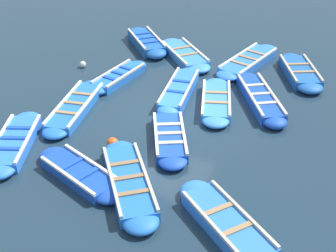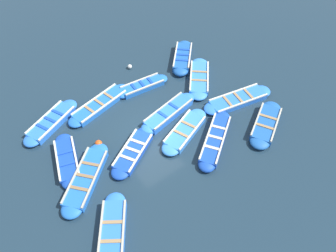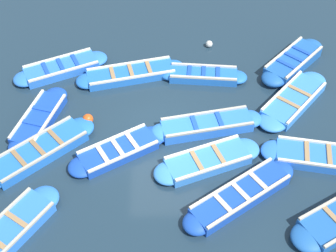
{
  "view_description": "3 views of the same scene",
  "coord_description": "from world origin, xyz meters",
  "px_view_note": "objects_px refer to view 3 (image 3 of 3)",
  "views": [
    {
      "loc": [
        5.72,
        -11.93,
        7.86
      ],
      "look_at": [
        0.31,
        -0.95,
        0.17
      ],
      "focal_mm": 50.0,
      "sensor_mm": 36.0,
      "label": 1
    },
    {
      "loc": [
        8.81,
        -5.53,
        12.22
      ],
      "look_at": [
        0.56,
        0.57,
        0.51
      ],
      "focal_mm": 35.0,
      "sensor_mm": 36.0,
      "label": 2
    },
    {
      "loc": [
        9.89,
        -0.12,
        10.9
      ],
      "look_at": [
        -0.22,
        0.06,
        0.33
      ],
      "focal_mm": 50.0,
      "sensor_mm": 36.0,
      "label": 3
    }
  ],
  "objects_px": {
    "boat_stern_in": "(203,75)",
    "boat_bow_out": "(8,234)",
    "boat_outer_right": "(208,161)",
    "boat_near_quay": "(293,100)",
    "buoy_orange_near": "(88,119)",
    "boat_far_corner": "(118,151)",
    "boat_broadside": "(240,196)",
    "boat_mid_row": "(328,158)",
    "boat_inner_gap": "(207,125)",
    "boat_outer_left": "(39,151)",
    "buoy_white_drifting": "(209,44)",
    "buoy_yellow_far": "(315,92)",
    "boat_drifting": "(39,119)",
    "boat_end_of_row": "(61,68)",
    "boat_tucked": "(131,74)",
    "boat_alongside": "(293,62)"
  },
  "relations": [
    {
      "from": "buoy_yellow_far",
      "to": "buoy_white_drifting",
      "type": "height_order",
      "value": "buoy_yellow_far"
    },
    {
      "from": "boat_outer_left",
      "to": "buoy_white_drifting",
      "type": "relative_size",
      "value": 13.47
    },
    {
      "from": "boat_mid_row",
      "to": "boat_bow_out",
      "type": "distance_m",
      "value": 9.33
    },
    {
      "from": "boat_far_corner",
      "to": "boat_end_of_row",
      "type": "height_order",
      "value": "boat_end_of_row"
    },
    {
      "from": "boat_outer_right",
      "to": "boat_mid_row",
      "type": "relative_size",
      "value": 0.85
    },
    {
      "from": "boat_outer_right",
      "to": "boat_near_quay",
      "type": "bearing_deg",
      "value": 129.92
    },
    {
      "from": "boat_outer_left",
      "to": "buoy_white_drifting",
      "type": "xyz_separation_m",
      "value": [
        -5.37,
        5.58,
        -0.04
      ]
    },
    {
      "from": "boat_tucked",
      "to": "boat_stern_in",
      "type": "xyz_separation_m",
      "value": [
        0.12,
        2.58,
        0.0
      ]
    },
    {
      "from": "boat_alongside",
      "to": "boat_bow_out",
      "type": "relative_size",
      "value": 0.9
    },
    {
      "from": "boat_inner_gap",
      "to": "boat_mid_row",
      "type": "bearing_deg",
      "value": 68.5
    },
    {
      "from": "boat_broadside",
      "to": "boat_stern_in",
      "type": "distance_m",
      "value": 5.27
    },
    {
      "from": "boat_outer_left",
      "to": "boat_stern_in",
      "type": "distance_m",
      "value": 6.29
    },
    {
      "from": "boat_tucked",
      "to": "boat_alongside",
      "type": "bearing_deg",
      "value": 94.97
    },
    {
      "from": "boat_mid_row",
      "to": "boat_stern_in",
      "type": "xyz_separation_m",
      "value": [
        -3.9,
        -3.46,
        -0.0
      ]
    },
    {
      "from": "boat_stern_in",
      "to": "buoy_white_drifting",
      "type": "height_order",
      "value": "boat_stern_in"
    },
    {
      "from": "boat_drifting",
      "to": "buoy_orange_near",
      "type": "bearing_deg",
      "value": 88.61
    },
    {
      "from": "boat_mid_row",
      "to": "boat_far_corner",
      "type": "bearing_deg",
      "value": -93.65
    },
    {
      "from": "boat_inner_gap",
      "to": "boat_broadside",
      "type": "xyz_separation_m",
      "value": [
        2.72,
        0.73,
        -0.0
      ]
    },
    {
      "from": "boat_broadside",
      "to": "buoy_orange_near",
      "type": "bearing_deg",
      "value": -124.08
    },
    {
      "from": "boat_far_corner",
      "to": "boat_drifting",
      "type": "distance_m",
      "value": 2.97
    },
    {
      "from": "boat_tucked",
      "to": "boat_alongside",
      "type": "height_order",
      "value": "boat_alongside"
    },
    {
      "from": "boat_near_quay",
      "to": "boat_bow_out",
      "type": "distance_m",
      "value": 9.83
    },
    {
      "from": "boat_bow_out",
      "to": "buoy_orange_near",
      "type": "xyz_separation_m",
      "value": [
        -4.16,
        1.67,
        0.0
      ]
    },
    {
      "from": "boat_stern_in",
      "to": "boat_bow_out",
      "type": "distance_m",
      "value": 8.41
    },
    {
      "from": "boat_outer_left",
      "to": "boat_drifting",
      "type": "bearing_deg",
      "value": -170.16
    },
    {
      "from": "boat_far_corner",
      "to": "boat_tucked",
      "type": "xyz_separation_m",
      "value": [
        -3.62,
        0.26,
        -0.0
      ]
    },
    {
      "from": "boat_broadside",
      "to": "boat_near_quay",
      "type": "distance_m",
      "value": 4.49
    },
    {
      "from": "boat_far_corner",
      "to": "boat_outer_right",
      "type": "bearing_deg",
      "value": 80.74
    },
    {
      "from": "boat_end_of_row",
      "to": "buoy_orange_near",
      "type": "bearing_deg",
      "value": 25.05
    },
    {
      "from": "boat_end_of_row",
      "to": "buoy_yellow_far",
      "type": "distance_m",
      "value": 8.97
    },
    {
      "from": "boat_outer_right",
      "to": "buoy_orange_near",
      "type": "relative_size",
      "value": 9.96
    },
    {
      "from": "boat_alongside",
      "to": "boat_tucked",
      "type": "bearing_deg",
      "value": -85.03
    },
    {
      "from": "boat_outer_right",
      "to": "boat_stern_in",
      "type": "distance_m",
      "value": 3.94
    },
    {
      "from": "boat_alongside",
      "to": "buoy_orange_near",
      "type": "xyz_separation_m",
      "value": [
        2.79,
        -7.2,
        -0.03
      ]
    },
    {
      "from": "boat_end_of_row",
      "to": "boat_bow_out",
      "type": "relative_size",
      "value": 1.04
    },
    {
      "from": "boat_broadside",
      "to": "boat_far_corner",
      "type": "height_order",
      "value": "boat_broadside"
    },
    {
      "from": "boat_tucked",
      "to": "boat_bow_out",
      "type": "xyz_separation_m",
      "value": [
        6.44,
        -2.97,
        0.02
      ]
    },
    {
      "from": "boat_inner_gap",
      "to": "boat_stern_in",
      "type": "bearing_deg",
      "value": 178.37
    },
    {
      "from": "boat_outer_left",
      "to": "buoy_orange_near",
      "type": "distance_m",
      "value": 1.9
    },
    {
      "from": "boat_outer_right",
      "to": "buoy_orange_near",
      "type": "bearing_deg",
      "value": -115.54
    },
    {
      "from": "boat_near_quay",
      "to": "buoy_orange_near",
      "type": "bearing_deg",
      "value": -83.35
    },
    {
      "from": "boat_near_quay",
      "to": "boat_stern_in",
      "type": "distance_m",
      "value": 3.23
    },
    {
      "from": "boat_outer_left",
      "to": "buoy_orange_near",
      "type": "height_order",
      "value": "boat_outer_left"
    },
    {
      "from": "boat_inner_gap",
      "to": "boat_alongside",
      "type": "xyz_separation_m",
      "value": [
        -3.14,
        3.39,
        0.02
      ]
    },
    {
      "from": "boat_inner_gap",
      "to": "boat_stern_in",
      "type": "distance_m",
      "value": 2.51
    },
    {
      "from": "boat_far_corner",
      "to": "boat_drifting",
      "type": "relative_size",
      "value": 0.97
    },
    {
      "from": "boat_mid_row",
      "to": "boat_alongside",
      "type": "xyz_separation_m",
      "value": [
        -4.54,
        -0.15,
        0.05
      ]
    },
    {
      "from": "boat_drifting",
      "to": "boat_bow_out",
      "type": "xyz_separation_m",
      "value": [
        4.2,
        -0.09,
        0.02
      ]
    },
    {
      "from": "boat_broadside",
      "to": "buoy_white_drifting",
      "type": "distance_m",
      "value": 7.11
    },
    {
      "from": "boat_broadside",
      "to": "boat_near_quay",
      "type": "height_order",
      "value": "boat_broadside"
    }
  ]
}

